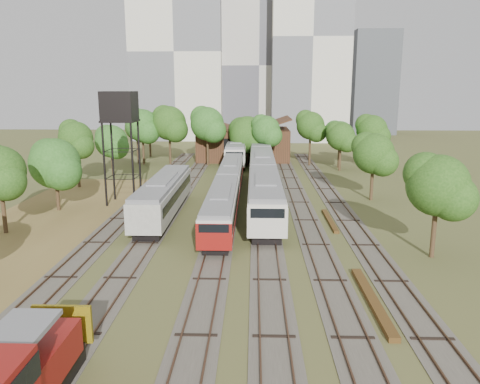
{
  "coord_description": "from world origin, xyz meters",
  "views": [
    {
      "loc": [
        0.92,
        -25.81,
        12.4
      ],
      "look_at": [
        -0.44,
        19.05,
        2.5
      ],
      "focal_mm": 35.0,
      "sensor_mm": 36.0,
      "label": 1
    }
  ],
  "objects": [
    {
      "name": "water_tower",
      "position": [
        -13.47,
        24.31,
        10.28
      ],
      "size": [
        3.53,
        3.53,
        12.18
      ],
      "color": "black",
      "rests_on": "ground"
    },
    {
      "name": "tree_band_right",
      "position": [
        14.3,
        25.95,
        5.37
      ],
      "size": [
        4.6,
        42.71,
        7.79
      ],
      "color": "#382616",
      "rests_on": "ground"
    },
    {
      "name": "tower_far_right",
      "position": [
        34.0,
        110.0,
        14.0
      ],
      "size": [
        12.0,
        12.0,
        28.0
      ],
      "primitive_type": "cube",
      "color": "#42454A",
      "rests_on": "ground"
    },
    {
      "name": "railcar_green_set",
      "position": [
        2.0,
        35.44,
        2.12
      ],
      "size": [
        3.23,
        52.08,
        4.0
      ],
      "color": "black",
      "rests_on": "ground"
    },
    {
      "name": "railcar_red_set",
      "position": [
        -2.0,
        24.15,
        1.76
      ],
      "size": [
        2.7,
        34.57,
        3.33
      ],
      "color": "black",
      "rests_on": "ground"
    },
    {
      "name": "tower_right",
      "position": [
        14.0,
        92.0,
        24.0
      ],
      "size": [
        18.0,
        16.0,
        48.0
      ],
      "primitive_type": "cube",
      "color": "beige",
      "rests_on": "ground"
    },
    {
      "name": "tree_band_left",
      "position": [
        -19.35,
        23.39,
        5.52
      ],
      "size": [
        8.46,
        75.83,
        8.65
      ],
      "color": "#382616",
      "rests_on": "ground"
    },
    {
      "name": "tree_band_far",
      "position": [
        -1.5,
        50.48,
        6.15
      ],
      "size": [
        42.02,
        8.75,
        9.71
      ],
      "color": "#382616",
      "rests_on": "ground"
    },
    {
      "name": "tower_centre",
      "position": [
        2.0,
        100.0,
        18.0
      ],
      "size": [
        20.0,
        18.0,
        36.0
      ],
      "primitive_type": "cube",
      "color": "#B6AFA5",
      "rests_on": "ground"
    },
    {
      "name": "old_grey_coach",
      "position": [
        -8.0,
        19.04,
        2.04
      ],
      "size": [
        3.02,
        18.0,
        3.74
      ],
      "color": "black",
      "rests_on": "ground"
    },
    {
      "name": "tower_left",
      "position": [
        -18.0,
        95.0,
        21.0
      ],
      "size": [
        22.0,
        16.0,
        42.0
      ],
      "primitive_type": "cube",
      "color": "beige",
      "rests_on": "ground"
    },
    {
      "name": "maintenance_shed",
      "position": [
        -1.0,
        57.98,
        2.91
      ],
      "size": [
        16.45,
        11.55,
        7.58
      ],
      "color": "#382314",
      "rests_on": "ground"
    },
    {
      "name": "dry_grass_patch",
      "position": [
        -18.0,
        8.0,
        0.02
      ],
      "size": [
        14.0,
        60.0,
        0.04
      ],
      "primitive_type": "cube",
      "color": "brown",
      "rests_on": "ground"
    },
    {
      "name": "rail_pile_far",
      "position": [
        8.2,
        17.41,
        0.12
      ],
      "size": [
        0.48,
        7.65,
        0.25
      ],
      "primitive_type": "cube",
      "color": "#553918",
      "rests_on": "ground"
    },
    {
      "name": "rail_pile_near",
      "position": [
        8.0,
        0.11,
        0.15
      ],
      "size": [
        0.61,
        9.19,
        0.31
      ],
      "primitive_type": "cube",
      "color": "#553918",
      "rests_on": "ground"
    },
    {
      "name": "ground",
      "position": [
        0.0,
        0.0,
        0.0
      ],
      "size": [
        240.0,
        240.0,
        0.0
      ],
      "primitive_type": "plane",
      "color": "#475123",
      "rests_on": "ground"
    },
    {
      "name": "railcar_rear",
      "position": [
        -2.0,
        51.4,
        2.08
      ],
      "size": [
        3.17,
        16.08,
        3.93
      ],
      "color": "black",
      "rests_on": "ground"
    },
    {
      "name": "tracks",
      "position": [
        -0.67,
        25.0,
        0.04
      ],
      "size": [
        24.6,
        80.0,
        0.19
      ],
      "color": "#4C473D",
      "rests_on": "ground"
    }
  ]
}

